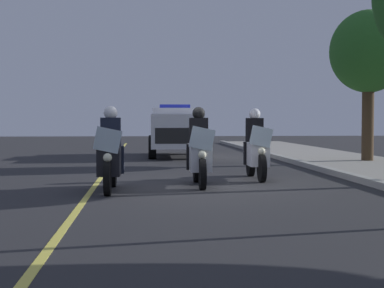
{
  "coord_description": "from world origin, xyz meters",
  "views": [
    {
      "loc": [
        12.08,
        -1.08,
        1.42
      ],
      "look_at": [
        -0.61,
        0.0,
        0.9
      ],
      "focal_mm": 53.95,
      "sensor_mm": 36.0,
      "label": 1
    }
  ],
  "objects": [
    {
      "name": "police_motorcycle_trailing",
      "position": [
        -1.67,
        1.64,
        0.7
      ],
      "size": [
        2.14,
        0.56,
        1.72
      ],
      "color": "black",
      "rests_on": "ground"
    },
    {
      "name": "police_suv",
      "position": [
        -10.63,
        0.18,
        1.07
      ],
      "size": [
        4.93,
        2.13,
        2.05
      ],
      "color": "silver",
      "rests_on": "ground"
    },
    {
      "name": "lane_stripe_center",
      "position": [
        0.0,
        -2.13,
        0.0
      ],
      "size": [
        48.0,
        0.12,
        0.01
      ],
      "primitive_type": "cube",
      "color": "#E0D14C",
      "rests_on": "ground"
    },
    {
      "name": "police_motorcycle_lead_left",
      "position": [
        0.41,
        -1.74,
        0.7
      ],
      "size": [
        2.14,
        0.56,
        1.72
      ],
      "color": "black",
      "rests_on": "ground"
    },
    {
      "name": "curb_strip",
      "position": [
        0.0,
        3.88,
        0.07
      ],
      "size": [
        48.0,
        0.24,
        0.15
      ],
      "primitive_type": "cube",
      "color": "#9E9B93",
      "rests_on": "ground"
    },
    {
      "name": "tree_far_back",
      "position": [
        -6.4,
        6.33,
        3.65
      ],
      "size": [
        2.54,
        2.54,
        4.95
      ],
      "color": "#42301E",
      "rests_on": "sidewalk_strip"
    },
    {
      "name": "police_motorcycle_lead_right",
      "position": [
        -0.36,
        0.14,
        0.7
      ],
      "size": [
        2.14,
        0.56,
        1.72
      ],
      "color": "black",
      "rests_on": "ground"
    },
    {
      "name": "ground_plane",
      "position": [
        0.0,
        0.0,
        0.0
      ],
      "size": [
        80.0,
        80.0,
        0.0
      ],
      "primitive_type": "plane",
      "color": "#28282B"
    }
  ]
}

